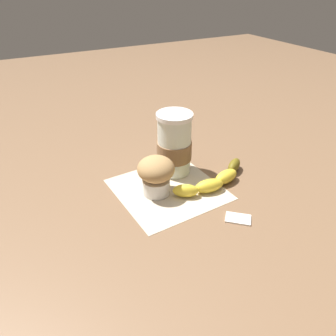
{
  "coord_description": "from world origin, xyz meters",
  "views": [
    {
      "loc": [
        0.53,
        -0.29,
        0.43
      ],
      "look_at": [
        0.0,
        0.0,
        0.06
      ],
      "focal_mm": 35.0,
      "sensor_mm": 36.0,
      "label": 1
    }
  ],
  "objects": [
    {
      "name": "paper_napkin",
      "position": [
        0.0,
        0.0,
        0.0
      ],
      "size": [
        0.23,
        0.23,
        0.0
      ],
      "primitive_type": "cube",
      "rotation": [
        0.0,
        0.0,
        0.06
      ],
      "color": "beige",
      "rests_on": "ground_plane"
    },
    {
      "name": "ground_plane",
      "position": [
        0.0,
        0.0,
        0.0
      ],
      "size": [
        3.0,
        3.0,
        0.0
      ],
      "primitive_type": "plane",
      "color": "brown"
    },
    {
      "name": "banana",
      "position": [
        0.04,
        0.1,
        0.02
      ],
      "size": [
        0.09,
        0.22,
        0.03
      ],
      "color": "yellow",
      "rests_on": "paper_napkin"
    },
    {
      "name": "sugar_packet",
      "position": [
        0.16,
        0.07,
        0.0
      ],
      "size": [
        0.06,
        0.06,
        0.01
      ],
      "primitive_type": "cube",
      "rotation": [
        0.0,
        0.0,
        3.98
      ],
      "color": "white",
      "rests_on": "ground_plane"
    },
    {
      "name": "coffee_cup",
      "position": [
        -0.06,
        0.05,
        0.07
      ],
      "size": [
        0.08,
        0.08,
        0.15
      ],
      "color": "silver",
      "rests_on": "paper_napkin"
    },
    {
      "name": "muffin",
      "position": [
        0.0,
        -0.03,
        0.05
      ],
      "size": [
        0.08,
        0.08,
        0.09
      ],
      "color": "white",
      "rests_on": "paper_napkin"
    }
  ]
}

